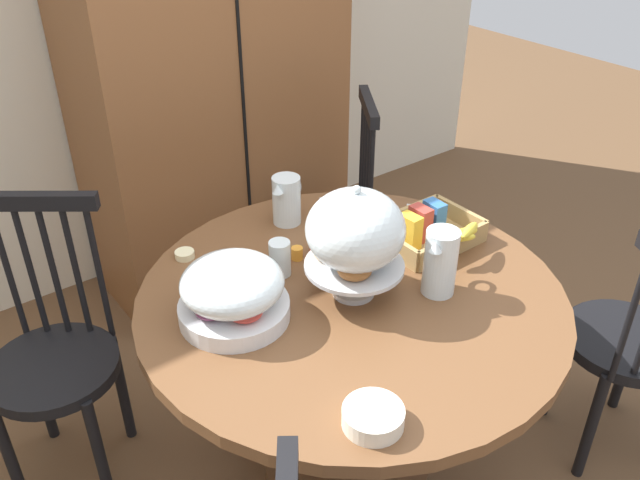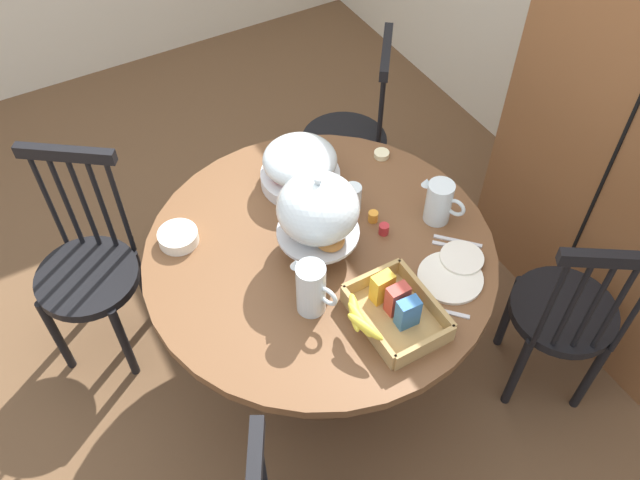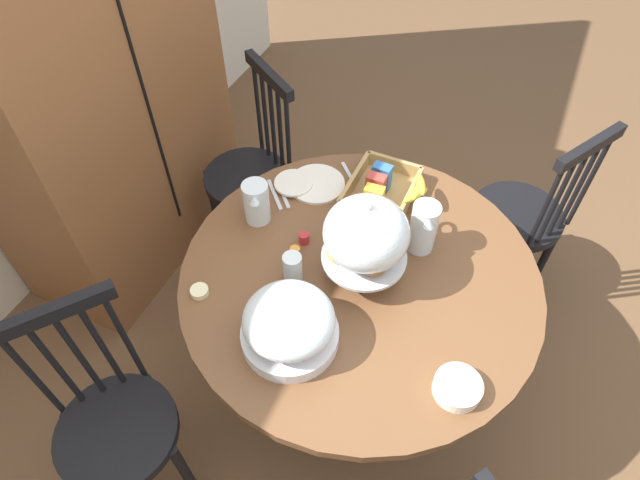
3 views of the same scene
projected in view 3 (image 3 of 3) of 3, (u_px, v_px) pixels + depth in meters
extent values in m
plane|color=brown|center=(380.00, 418.00, 2.27)|extent=(10.00, 10.00, 0.00)
cube|color=brown|center=(89.00, 83.00, 2.20)|extent=(1.10, 0.56, 1.90)
cube|color=black|center=(140.00, 79.00, 2.05)|extent=(0.01, 0.01, 1.52)
cylinder|color=brown|center=(360.00, 277.00, 1.85)|extent=(1.23, 1.23, 0.04)
cylinder|color=brown|center=(355.00, 328.00, 2.11)|extent=(0.14, 0.14, 0.63)
cylinder|color=brown|center=(351.00, 370.00, 2.38)|extent=(0.56, 0.56, 0.06)
cylinder|color=black|center=(517.00, 215.00, 2.40)|extent=(0.40, 0.40, 0.04)
cylinder|color=black|center=(502.00, 217.00, 2.70)|extent=(0.04, 0.04, 0.45)
cylinder|color=black|center=(462.00, 242.00, 2.60)|extent=(0.04, 0.04, 0.45)
cylinder|color=black|center=(547.00, 253.00, 2.56)|extent=(0.04, 0.04, 0.45)
cylinder|color=black|center=(507.00, 281.00, 2.45)|extent=(0.04, 0.04, 0.45)
cylinder|color=black|center=(588.00, 184.00, 2.19)|extent=(0.02, 0.02, 0.48)
cylinder|color=black|center=(577.00, 191.00, 2.16)|extent=(0.02, 0.02, 0.48)
cylinder|color=black|center=(566.00, 198.00, 2.14)|extent=(0.02, 0.02, 0.48)
cylinder|color=black|center=(554.00, 206.00, 2.11)|extent=(0.02, 0.02, 0.48)
cylinder|color=black|center=(542.00, 213.00, 2.08)|extent=(0.02, 0.02, 0.48)
cube|color=black|center=(591.00, 147.00, 1.94)|extent=(0.33, 0.21, 0.05)
cylinder|color=black|center=(246.00, 178.00, 2.56)|extent=(0.40, 0.40, 0.04)
cylinder|color=black|center=(214.00, 204.00, 2.76)|extent=(0.04, 0.04, 0.45)
cylinder|color=black|center=(239.00, 240.00, 2.61)|extent=(0.04, 0.04, 0.45)
cylinder|color=black|center=(263.00, 184.00, 2.86)|extent=(0.04, 0.04, 0.45)
cylinder|color=black|center=(289.00, 217.00, 2.70)|extent=(0.04, 0.04, 0.45)
cylinder|color=black|center=(258.00, 110.00, 2.51)|extent=(0.02, 0.02, 0.48)
cylinder|color=black|center=(265.00, 118.00, 2.47)|extent=(0.02, 0.02, 0.48)
cylinder|color=black|center=(273.00, 126.00, 2.43)|extent=(0.02, 0.02, 0.48)
cylinder|color=black|center=(280.00, 134.00, 2.39)|extent=(0.02, 0.02, 0.48)
cylinder|color=black|center=(288.00, 143.00, 2.35)|extent=(0.02, 0.02, 0.48)
cube|color=black|center=(269.00, 75.00, 2.23)|extent=(0.23, 0.32, 0.05)
cylinder|color=black|center=(117.00, 432.00, 1.78)|extent=(0.40, 0.40, 0.04)
cylinder|color=black|center=(185.00, 472.00, 1.92)|extent=(0.04, 0.04, 0.45)
cylinder|color=black|center=(87.00, 440.00, 1.99)|extent=(0.04, 0.04, 0.45)
cylinder|color=black|center=(161.00, 405.00, 2.07)|extent=(0.04, 0.04, 0.45)
cylinder|color=black|center=(35.00, 378.00, 1.64)|extent=(0.02, 0.02, 0.48)
cylinder|color=black|center=(58.00, 368.00, 1.67)|extent=(0.02, 0.02, 0.48)
cylinder|color=black|center=(82.00, 359.00, 1.69)|extent=(0.02, 0.02, 0.48)
cylinder|color=black|center=(104.00, 349.00, 1.71)|extent=(0.02, 0.02, 0.48)
cylinder|color=black|center=(126.00, 340.00, 1.73)|extent=(0.02, 0.02, 0.48)
cube|color=black|center=(50.00, 313.00, 1.49)|extent=(0.31, 0.24, 0.05)
cylinder|color=silver|center=(362.00, 272.00, 1.83)|extent=(0.12, 0.12, 0.02)
cylinder|color=silver|center=(363.00, 266.00, 1.80)|extent=(0.03, 0.03, 0.09)
cylinder|color=silver|center=(364.00, 256.00, 1.76)|extent=(0.28, 0.28, 0.01)
torus|color=#B27033|center=(371.00, 236.00, 1.79)|extent=(0.10, 0.10, 0.03)
torus|color=#D19347|center=(341.00, 252.00, 1.74)|extent=(0.10, 0.10, 0.03)
torus|color=#935628|center=(373.00, 264.00, 1.71)|extent=(0.10, 0.10, 0.03)
ellipsoid|color=silver|center=(366.00, 233.00, 1.67)|extent=(0.27, 0.27, 0.22)
sphere|color=silver|center=(369.00, 206.00, 1.58)|extent=(0.02, 0.02, 0.02)
cylinder|color=silver|center=(290.00, 335.00, 1.66)|extent=(0.30, 0.30, 0.05)
ellipsoid|color=beige|center=(297.00, 311.00, 1.67)|extent=(0.09, 0.09, 0.03)
ellipsoid|color=#8CBF59|center=(270.00, 320.00, 1.65)|extent=(0.09, 0.09, 0.03)
ellipsoid|color=#6B2D4C|center=(281.00, 348.00, 1.59)|extent=(0.09, 0.09, 0.03)
ellipsoid|color=#CC3D33|center=(309.00, 338.00, 1.61)|extent=(0.09, 0.09, 0.03)
ellipsoid|color=silver|center=(289.00, 319.00, 1.59)|extent=(0.28, 0.28, 0.13)
cylinder|color=silver|center=(256.00, 202.00, 1.94)|extent=(0.09, 0.09, 0.17)
cylinder|color=orange|center=(257.00, 207.00, 1.96)|extent=(0.08, 0.08, 0.11)
cone|color=silver|center=(254.00, 200.00, 1.85)|extent=(0.05, 0.05, 0.03)
torus|color=silver|center=(257.00, 188.00, 1.97)|extent=(0.07, 0.05, 0.07)
cylinder|color=silver|center=(423.00, 227.00, 1.84)|extent=(0.09, 0.09, 0.20)
cylinder|color=white|center=(422.00, 233.00, 1.86)|extent=(0.08, 0.08, 0.14)
cone|color=silver|center=(429.00, 224.00, 1.74)|extent=(0.05, 0.05, 0.03)
torus|color=silver|center=(422.00, 212.00, 1.87)|extent=(0.07, 0.04, 0.07)
cube|color=tan|center=(380.00, 196.00, 2.07)|extent=(0.30, 0.22, 0.01)
cube|color=tan|center=(408.00, 199.00, 2.02)|extent=(0.30, 0.02, 0.07)
cube|color=tan|center=(354.00, 182.00, 2.08)|extent=(0.30, 0.02, 0.07)
cube|color=tan|center=(366.00, 217.00, 1.96)|extent=(0.02, 0.22, 0.07)
cube|color=tan|center=(394.00, 166.00, 2.13)|extent=(0.02, 0.22, 0.07)
cube|color=gold|center=(374.00, 199.00, 1.97)|extent=(0.05, 0.07, 0.11)
cube|color=#B23D33|center=(375.00, 187.00, 2.01)|extent=(0.05, 0.07, 0.11)
cube|color=#336BAD|center=(381.00, 177.00, 2.05)|extent=(0.05, 0.07, 0.11)
ellipsoid|color=yellow|center=(416.00, 195.00, 1.94)|extent=(0.14, 0.08, 0.05)
ellipsoid|color=yellow|center=(418.00, 190.00, 1.96)|extent=(0.13, 0.03, 0.05)
ellipsoid|color=yellow|center=(421.00, 185.00, 1.98)|extent=(0.14, 0.08, 0.05)
cylinder|color=white|center=(317.00, 184.00, 2.11)|extent=(0.22, 0.22, 0.01)
cylinder|color=white|center=(293.00, 183.00, 2.10)|extent=(0.15, 0.15, 0.01)
cylinder|color=white|center=(457.00, 387.00, 1.55)|extent=(0.14, 0.14, 0.04)
cylinder|color=silver|center=(293.00, 268.00, 1.78)|extent=(0.06, 0.06, 0.11)
cylinder|color=beige|center=(200.00, 291.00, 1.78)|extent=(0.06, 0.06, 0.02)
cylinder|color=#B7282D|center=(304.00, 238.00, 1.91)|extent=(0.04, 0.04, 0.04)
cylinder|color=orange|center=(295.00, 252.00, 1.87)|extent=(0.04, 0.04, 0.04)
cube|color=silver|center=(282.00, 193.00, 2.08)|extent=(0.13, 0.13, 0.01)
cube|color=silver|center=(275.00, 195.00, 2.08)|extent=(0.13, 0.13, 0.01)
cube|color=silver|center=(350.00, 176.00, 2.14)|extent=(0.13, 0.13, 0.01)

